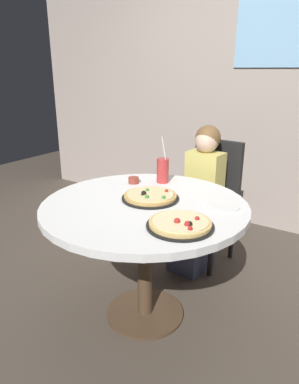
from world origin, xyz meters
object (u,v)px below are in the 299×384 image
object	(u,v)px
pizza_veggie	(180,224)
sauce_bowl	(134,180)
chair_wooden	(210,195)
diner_child	(198,207)
dining_table	(145,220)
pizza_cheese	(150,196)
soda_cup	(163,170)
plate_small	(223,206)

from	to	relation	value
pizza_veggie	sauce_bowl	xyz separation A→B (m)	(-0.59, 0.43, 0.00)
chair_wooden	diner_child	world-z (taller)	diner_child
dining_table	pizza_veggie	bearing A→B (deg)	-27.89
diner_child	dining_table	bearing A→B (deg)	-89.47
dining_table	diner_child	distance (m)	0.74
dining_table	diner_child	size ratio (longest dim) A/B	1.07
diner_child	pizza_cheese	bearing A→B (deg)	-89.85
dining_table	sauce_bowl	world-z (taller)	sauce_bowl
dining_table	pizza_veggie	xyz separation A→B (m)	(0.32, -0.17, 0.12)
diner_child	soda_cup	world-z (taller)	diner_child
soda_cup	pizza_cheese	bearing A→B (deg)	-70.68
pizza_cheese	plate_small	xyz separation A→B (m)	(0.40, 0.12, -0.01)
pizza_veggie	soda_cup	size ratio (longest dim) A/B	1.06
pizza_veggie	soda_cup	xyz separation A→B (m)	(-0.44, 0.55, 0.06)
chair_wooden	pizza_cheese	bearing A→B (deg)	-90.90
dining_table	pizza_cheese	xyz separation A→B (m)	(-0.01, 0.07, 0.12)
chair_wooden	pizza_veggie	size ratio (longest dim) A/B	2.93
diner_child	soda_cup	bearing A→B (deg)	-107.58
plate_small	sauce_bowl	bearing A→B (deg)	173.79
dining_table	pizza_cheese	distance (m)	0.14
pizza_cheese	pizza_veggie	bearing A→B (deg)	-36.06
chair_wooden	sauce_bowl	size ratio (longest dim) A/B	13.57
pizza_veggie	sauce_bowl	distance (m)	0.72
dining_table	sauce_bowl	size ratio (longest dim) A/B	16.57
dining_table	plate_small	bearing A→B (deg)	25.42
dining_table	sauce_bowl	distance (m)	0.39
dining_table	chair_wooden	size ratio (longest dim) A/B	1.22
sauce_bowl	plate_small	world-z (taller)	sauce_bowl
pizza_cheese	plate_small	world-z (taller)	pizza_cheese
chair_wooden	soda_cup	size ratio (longest dim) A/B	3.10
pizza_cheese	soda_cup	size ratio (longest dim) A/B	1.08
dining_table	sauce_bowl	xyz separation A→B (m)	(-0.26, 0.26, 0.12)
chair_wooden	plate_small	size ratio (longest dim) A/B	5.28
pizza_veggie	diner_child	bearing A→B (deg)	110.25
dining_table	soda_cup	world-z (taller)	soda_cup
chair_wooden	diner_child	xyz separation A→B (m)	(-0.01, -0.18, -0.05)
dining_table	diner_child	world-z (taller)	diner_child
sauce_bowl	pizza_veggie	bearing A→B (deg)	-36.18
dining_table	plate_small	xyz separation A→B (m)	(0.39, 0.19, 0.11)
soda_cup	sauce_bowl	xyz separation A→B (m)	(-0.15, -0.12, -0.06)
diner_child	sauce_bowl	distance (m)	0.60
soda_cup	pizza_veggie	bearing A→B (deg)	-51.59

